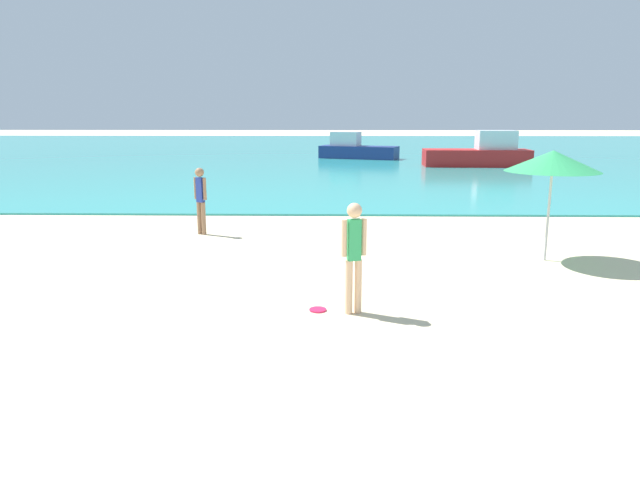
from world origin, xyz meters
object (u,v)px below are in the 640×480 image
at_px(person_standing, 354,252).
at_px(beach_umbrella, 553,161).
at_px(person_distant, 201,197).
at_px(boat_far, 356,149).
at_px(frisbee, 318,310).
at_px(boat_near, 480,154).

bearing_deg(person_standing, beach_umbrella, -158.52).
xyz_separation_m(person_distant, beach_umbrella, (7.58, -2.44, 1.08)).
bearing_deg(boat_far, person_standing, -72.53).
distance_m(person_standing, boat_far, 29.73).
bearing_deg(frisbee, beach_umbrella, 34.88).
distance_m(person_distant, beach_umbrella, 8.04).
height_order(person_distant, beach_umbrella, beach_umbrella).
distance_m(person_standing, beach_umbrella, 5.30).
relative_size(boat_far, beach_umbrella, 2.36).
bearing_deg(person_standing, frisbee, -27.82).
relative_size(frisbee, boat_far, 0.05).
height_order(person_distant, boat_far, boat_far).
bearing_deg(beach_umbrella, person_standing, -140.86).
distance_m(frisbee, boat_near, 25.56).
bearing_deg(frisbee, person_distant, 118.23).
relative_size(person_standing, beach_umbrella, 0.75).
xyz_separation_m(frisbee, boat_far, (1.74, 29.61, 0.64)).
xyz_separation_m(person_standing, person_distant, (-3.55, 5.72, -0.02)).
distance_m(boat_near, beach_umbrella, 21.33).
xyz_separation_m(person_distant, boat_near, (11.45, 18.49, -0.20)).
height_order(frisbee, boat_near, boat_near).
height_order(boat_near, boat_far, boat_near).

